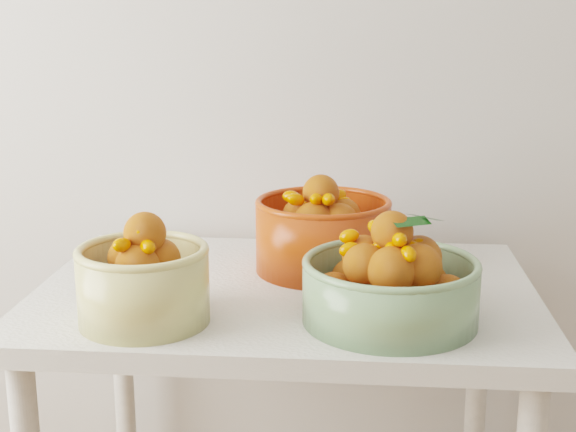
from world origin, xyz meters
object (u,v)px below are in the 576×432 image
object	(u,v)px
bowl_green	(390,284)
bowl_orange	(323,233)
bowl_cream	(144,281)
table	(286,331)

from	to	relation	value
bowl_green	bowl_orange	distance (m)	0.32
bowl_orange	bowl_cream	bearing A→B (deg)	-132.51
table	bowl_cream	size ratio (longest dim) A/B	4.06
bowl_cream	bowl_orange	xyz separation A→B (m)	(0.30, 0.33, 0.00)
bowl_green	bowl_orange	world-z (taller)	bowl_orange
bowl_green	bowl_orange	xyz separation A→B (m)	(-0.13, 0.29, 0.01)
bowl_green	table	bearing A→B (deg)	139.02
bowl_cream	bowl_orange	size ratio (longest dim) A/B	0.69
bowl_cream	bowl_green	xyz separation A→B (m)	(0.43, 0.04, -0.01)
bowl_orange	bowl_green	bearing A→B (deg)	-65.54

